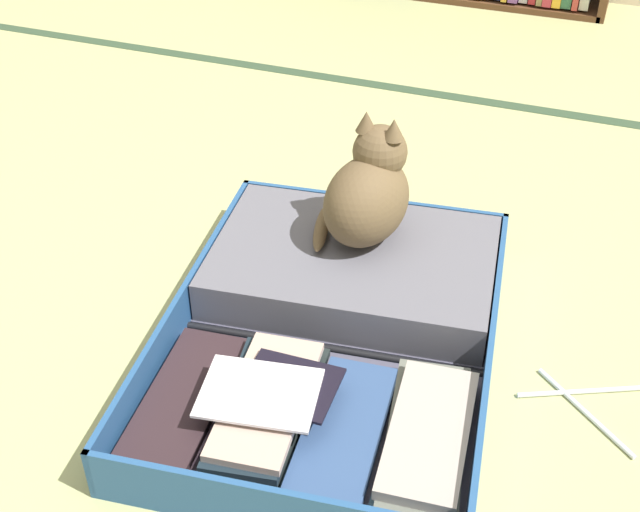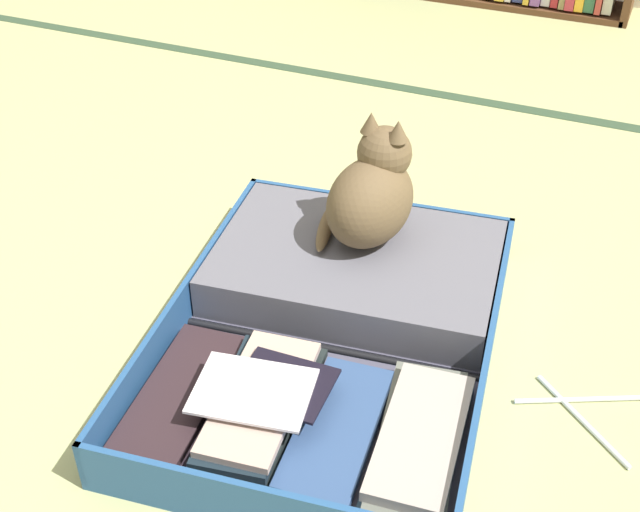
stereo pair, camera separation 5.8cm
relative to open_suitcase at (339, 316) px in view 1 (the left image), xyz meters
name	(u,v)px [view 1 (the left image)]	position (x,y,z in m)	size (l,w,h in m)	color
ground_plane	(284,363)	(-0.08, -0.12, -0.05)	(10.00, 10.00, 0.00)	tan
tatami_border	(438,94)	(-0.08, 1.21, -0.05)	(4.80, 0.05, 0.00)	#324831
open_suitcase	(339,316)	(0.00, 0.00, 0.00)	(0.75, 0.97, 0.11)	#265084
black_cat	(369,193)	(-0.01, 0.22, 0.18)	(0.24, 0.27, 0.29)	brown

